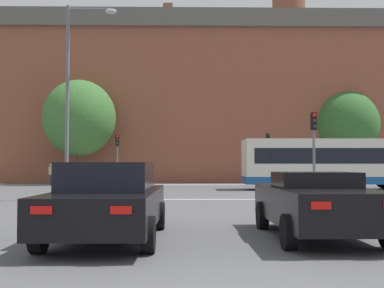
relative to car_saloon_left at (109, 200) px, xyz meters
name	(u,v)px	position (x,y,z in m)	size (l,w,h in m)	color
stop_line_strip	(199,199)	(2.14, 11.06, -0.78)	(8.18, 0.30, 0.01)	silver
far_pavement	(193,185)	(2.14, 25.74, -0.78)	(69.09, 2.50, 0.01)	gray
brick_civic_building	(172,105)	(0.36, 36.92, 6.55)	(37.90, 15.87, 21.41)	brown
car_saloon_left	(109,200)	(0.00, 0.00, 0.00)	(2.12, 4.95, 1.55)	black
car_roadster_right	(317,203)	(4.26, 0.19, -0.08)	(2.04, 4.55, 1.35)	black
bus_crossing_lead	(335,163)	(10.60, 18.97, 0.82)	(11.02, 2.71, 3.00)	silver
traffic_light_far_right	(268,150)	(7.66, 25.33, 1.76)	(0.26, 0.31, 3.76)	slate
traffic_light_near_right	(314,140)	(7.43, 12.06, 1.84)	(0.26, 0.31, 3.88)	slate
traffic_light_far_left	(117,151)	(-3.31, 24.98, 1.70)	(0.26, 0.31, 3.65)	slate
street_lamp_junction	(75,82)	(-3.18, 10.88, 4.25)	(2.17, 0.36, 8.38)	slate
pedestrian_waiting	(51,172)	(-8.21, 25.59, 0.13)	(0.27, 0.43, 1.58)	#333851
tree_by_building	(79,118)	(-6.50, 26.99, 4.26)	(5.53, 5.53, 7.96)	#4C3823
tree_kerbside	(347,125)	(15.01, 29.85, 4.02)	(5.28, 5.28, 7.59)	#4C3823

